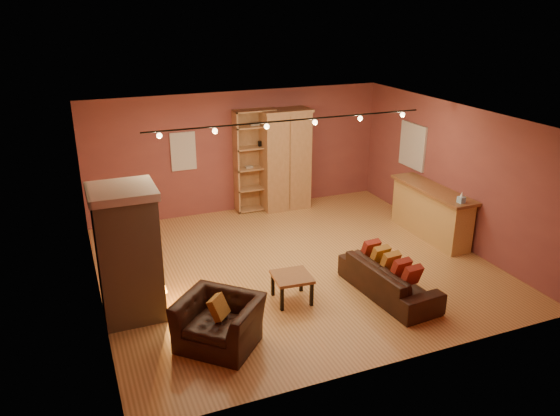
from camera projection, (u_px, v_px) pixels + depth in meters
name	position (u px, v px, depth m)	size (l,w,h in m)	color
floor	(294.00, 265.00, 10.30)	(7.00, 7.00, 0.00)	#A8723B
ceiling	(296.00, 118.00, 9.31)	(7.00, 7.00, 0.00)	brown
back_wall	(239.00, 152.00, 12.62)	(7.00, 0.02, 2.80)	brown
left_wall	(91.00, 223.00, 8.57)	(0.02, 6.50, 2.80)	brown
right_wall	(453.00, 174.00, 11.04)	(0.02, 6.50, 2.80)	brown
fireplace	(128.00, 253.00, 8.33)	(1.01, 0.98, 2.12)	tan
back_window	(183.00, 151.00, 12.09)	(0.56, 0.04, 0.86)	silver
bookcase	(255.00, 159.00, 12.69)	(0.98, 0.38, 2.40)	tan
armoire	(285.00, 159.00, 12.79)	(1.17, 0.66, 2.38)	tan
bar_counter	(431.00, 212.00, 11.41)	(0.60, 2.22, 1.06)	tan
tissue_box	(461.00, 198.00, 10.38)	(0.12, 0.12, 0.21)	#96CDF0
right_window	(413.00, 146.00, 12.15)	(0.05, 0.90, 1.00)	silver
loveseat	(389.00, 273.00, 9.14)	(0.74, 2.00, 0.80)	black
armchair	(219.00, 315.00, 7.76)	(1.30, 1.29, 0.97)	black
coffee_table	(292.00, 279.00, 8.95)	(0.66, 0.66, 0.46)	brown
track_rail	(291.00, 122.00, 9.52)	(5.20, 0.09, 0.13)	black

